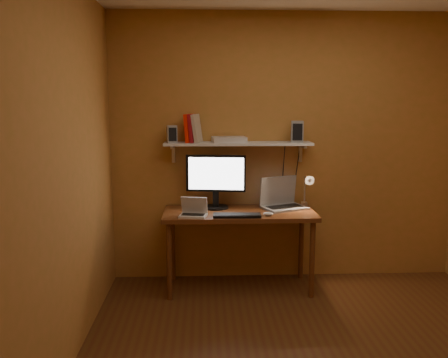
{
  "coord_description": "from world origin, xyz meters",
  "views": [
    {
      "loc": [
        -0.8,
        -3.0,
        1.78
      ],
      "look_at": [
        -0.62,
        1.18,
        1.07
      ],
      "focal_mm": 38.0,
      "sensor_mm": 36.0,
      "label": 1
    }
  ],
  "objects_px": {
    "wall_shelf": "(238,144)",
    "netbook": "(194,211)",
    "mouse": "(268,214)",
    "desk_lamp": "(307,186)",
    "laptop": "(282,200)",
    "keyboard": "(237,215)",
    "speaker_left": "(172,134)",
    "monitor": "(216,179)",
    "shelf_camera": "(222,140)",
    "router": "(229,140)",
    "desk": "(239,220)",
    "speaker_right": "(297,132)"
  },
  "relations": [
    {
      "from": "wall_shelf",
      "to": "netbook",
      "type": "distance_m",
      "value": 0.79
    },
    {
      "from": "mouse",
      "to": "desk_lamp",
      "type": "height_order",
      "value": "desk_lamp"
    },
    {
      "from": "laptop",
      "to": "mouse",
      "type": "relative_size",
      "value": 5.1
    },
    {
      "from": "mouse",
      "to": "desk_lamp",
      "type": "bearing_deg",
      "value": 50.67
    },
    {
      "from": "keyboard",
      "to": "speaker_left",
      "type": "height_order",
      "value": "speaker_left"
    },
    {
      "from": "desk_lamp",
      "to": "netbook",
      "type": "bearing_deg",
      "value": -164.7
    },
    {
      "from": "wall_shelf",
      "to": "monitor",
      "type": "height_order",
      "value": "wall_shelf"
    },
    {
      "from": "laptop",
      "to": "keyboard",
      "type": "bearing_deg",
      "value": -166.26
    },
    {
      "from": "shelf_camera",
      "to": "router",
      "type": "relative_size",
      "value": 0.32
    },
    {
      "from": "desk",
      "to": "mouse",
      "type": "bearing_deg",
      "value": -36.63
    },
    {
      "from": "netbook",
      "to": "speaker_left",
      "type": "bearing_deg",
      "value": 130.88
    },
    {
      "from": "shelf_camera",
      "to": "router",
      "type": "height_order",
      "value": "shelf_camera"
    },
    {
      "from": "netbook",
      "to": "router",
      "type": "xyz_separation_m",
      "value": [
        0.33,
        0.36,
        0.6
      ]
    },
    {
      "from": "monitor",
      "to": "speaker_left",
      "type": "height_order",
      "value": "speaker_left"
    },
    {
      "from": "desk",
      "to": "keyboard",
      "type": "distance_m",
      "value": 0.23
    },
    {
      "from": "laptop",
      "to": "desk",
      "type": "bearing_deg",
      "value": 175.09
    },
    {
      "from": "monitor",
      "to": "netbook",
      "type": "height_order",
      "value": "monitor"
    },
    {
      "from": "wall_shelf",
      "to": "laptop",
      "type": "relative_size",
      "value": 2.97
    },
    {
      "from": "keyboard",
      "to": "mouse",
      "type": "relative_size",
      "value": 4.58
    },
    {
      "from": "speaker_right",
      "to": "keyboard",
      "type": "bearing_deg",
      "value": -140.09
    },
    {
      "from": "laptop",
      "to": "netbook",
      "type": "distance_m",
      "value": 0.89
    },
    {
      "from": "desk",
      "to": "wall_shelf",
      "type": "height_order",
      "value": "wall_shelf"
    },
    {
      "from": "monitor",
      "to": "speaker_right",
      "type": "bearing_deg",
      "value": 10.25
    },
    {
      "from": "netbook",
      "to": "router",
      "type": "relative_size",
      "value": 0.83
    },
    {
      "from": "wall_shelf",
      "to": "speaker_left",
      "type": "bearing_deg",
      "value": -178.93
    },
    {
      "from": "wall_shelf",
      "to": "desk_lamp",
      "type": "xyz_separation_m",
      "value": [
        0.66,
        -0.07,
        -0.4
      ]
    },
    {
      "from": "desk",
      "to": "mouse",
      "type": "height_order",
      "value": "mouse"
    },
    {
      "from": "desk",
      "to": "mouse",
      "type": "relative_size",
      "value": 15.17
    },
    {
      "from": "desk",
      "to": "wall_shelf",
      "type": "relative_size",
      "value": 1.0
    },
    {
      "from": "speaker_left",
      "to": "speaker_right",
      "type": "xyz_separation_m",
      "value": [
        1.18,
        -0.01,
        0.02
      ]
    },
    {
      "from": "laptop",
      "to": "mouse",
      "type": "distance_m",
      "value": 0.37
    },
    {
      "from": "monitor",
      "to": "desk_lamp",
      "type": "relative_size",
      "value": 1.5
    },
    {
      "from": "speaker_left",
      "to": "speaker_right",
      "type": "distance_m",
      "value": 1.18
    },
    {
      "from": "wall_shelf",
      "to": "keyboard",
      "type": "relative_size",
      "value": 3.31
    },
    {
      "from": "wall_shelf",
      "to": "laptop",
      "type": "distance_m",
      "value": 0.68
    },
    {
      "from": "monitor",
      "to": "speaker_left",
      "type": "distance_m",
      "value": 0.59
    },
    {
      "from": "mouse",
      "to": "speaker_left",
      "type": "height_order",
      "value": "speaker_left"
    },
    {
      "from": "mouse",
      "to": "shelf_camera",
      "type": "relative_size",
      "value": 0.91
    },
    {
      "from": "netbook",
      "to": "router",
      "type": "height_order",
      "value": "router"
    },
    {
      "from": "wall_shelf",
      "to": "shelf_camera",
      "type": "relative_size",
      "value": 13.85
    },
    {
      "from": "keyboard",
      "to": "shelf_camera",
      "type": "bearing_deg",
      "value": 112.07
    },
    {
      "from": "mouse",
      "to": "speaker_left",
      "type": "distance_m",
      "value": 1.17
    },
    {
      "from": "wall_shelf",
      "to": "speaker_right",
      "type": "relative_size",
      "value": 6.97
    },
    {
      "from": "router",
      "to": "desk",
      "type": "bearing_deg",
      "value": -65.95
    },
    {
      "from": "monitor",
      "to": "speaker_left",
      "type": "relative_size",
      "value": 3.51
    },
    {
      "from": "monitor",
      "to": "keyboard",
      "type": "distance_m",
      "value": 0.47
    },
    {
      "from": "shelf_camera",
      "to": "desk_lamp",
      "type": "bearing_deg",
      "value": -0.04
    },
    {
      "from": "desk",
      "to": "monitor",
      "type": "height_order",
      "value": "monitor"
    },
    {
      "from": "laptop",
      "to": "keyboard",
      "type": "distance_m",
      "value": 0.57
    },
    {
      "from": "netbook",
      "to": "mouse",
      "type": "distance_m",
      "value": 0.67
    }
  ]
}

